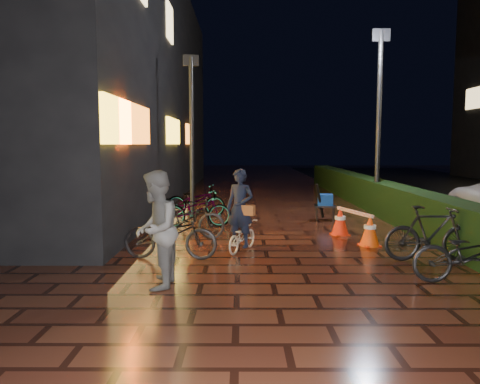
{
  "coord_description": "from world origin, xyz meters",
  "views": [
    {
      "loc": [
        -1.04,
        -7.62,
        2.15
      ],
      "look_at": [
        -1.08,
        2.64,
        1.1
      ],
      "focal_mm": 35.0,
      "sensor_mm": 36.0,
      "label": 1
    }
  ],
  "objects_px": {
    "bystander_person": "(156,230)",
    "traffic_barrier": "(354,225)",
    "cyclist": "(241,221)",
    "cart_assembly": "(325,201)"
  },
  "relations": [
    {
      "from": "bystander_person",
      "to": "cart_assembly",
      "type": "height_order",
      "value": "bystander_person"
    },
    {
      "from": "bystander_person",
      "to": "traffic_barrier",
      "type": "xyz_separation_m",
      "value": [
        3.81,
        3.52,
        -0.55
      ]
    },
    {
      "from": "cyclist",
      "to": "cart_assembly",
      "type": "xyz_separation_m",
      "value": [
        2.36,
        3.86,
        -0.07
      ]
    },
    {
      "from": "traffic_barrier",
      "to": "bystander_person",
      "type": "bearing_deg",
      "value": -137.27
    },
    {
      "from": "cyclist",
      "to": "cart_assembly",
      "type": "distance_m",
      "value": 4.52
    },
    {
      "from": "bystander_person",
      "to": "cyclist",
      "type": "bearing_deg",
      "value": 153.4
    },
    {
      "from": "traffic_barrier",
      "to": "cart_assembly",
      "type": "height_order",
      "value": "cart_assembly"
    },
    {
      "from": "bystander_person",
      "to": "traffic_barrier",
      "type": "height_order",
      "value": "bystander_person"
    },
    {
      "from": "bystander_person",
      "to": "cart_assembly",
      "type": "relative_size",
      "value": 1.65
    },
    {
      "from": "bystander_person",
      "to": "cart_assembly",
      "type": "distance_m",
      "value": 7.21
    }
  ]
}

